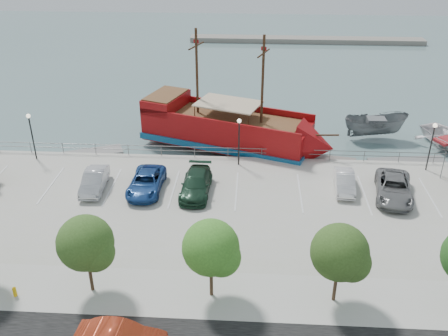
{
  "coord_description": "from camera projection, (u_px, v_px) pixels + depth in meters",
  "views": [
    {
      "loc": [
        1.07,
        -32.03,
        20.03
      ],
      "look_at": [
        -1.0,
        2.0,
        2.0
      ],
      "focal_mm": 40.0,
      "sensor_mm": 36.0,
      "label": 1
    }
  ],
  "objects": [
    {
      "name": "ground",
      "position": [
        235.0,
        215.0,
        38.15
      ],
      "size": [
        160.0,
        160.0,
        0.0
      ],
      "primitive_type": "plane",
      "color": "slate"
    },
    {
      "name": "sidewalk",
      "position": [
        229.0,
        295.0,
        28.85
      ],
      "size": [
        100.0,
        4.0,
        0.05
      ],
      "primitive_type": "cube",
      "color": "#B4B4AB",
      "rests_on": "land_slab"
    },
    {
      "name": "seawall_railing",
      "position": [
        239.0,
        153.0,
        44.32
      ],
      "size": [
        50.0,
        0.06,
        1.0
      ],
      "color": "#606060",
      "rests_on": "land_slab"
    },
    {
      "name": "far_shore",
      "position": [
        306.0,
        40.0,
        85.96
      ],
      "size": [
        40.0,
        3.0,
        0.8
      ],
      "primitive_type": "cube",
      "color": "gray",
      "rests_on": "ground"
    },
    {
      "name": "pirate_ship",
      "position": [
        239.0,
        132.0,
        47.21
      ],
      "size": [
        19.03,
        10.94,
        11.82
      ],
      "rotation": [
        0.0,
        0.0,
        -0.34
      ],
      "color": "maroon",
      "rests_on": "ground"
    },
    {
      "name": "patrol_boat",
      "position": [
        375.0,
        128.0,
        50.01
      ],
      "size": [
        6.55,
        3.0,
        2.46
      ],
      "primitive_type": "imported",
      "rotation": [
        0.0,
        0.0,
        1.67
      ],
      "color": "slate",
      "rests_on": "ground"
    },
    {
      "name": "dock_west",
      "position": [
        86.0,
        155.0,
        46.95
      ],
      "size": [
        7.03,
        4.44,
        0.39
      ],
      "primitive_type": "cube",
      "rotation": [
        0.0,
        0.0,
        0.4
      ],
      "color": "gray",
      "rests_on": "ground"
    },
    {
      "name": "dock_mid",
      "position": [
        314.0,
        161.0,
        45.8
      ],
      "size": [
        7.7,
        3.45,
        0.43
      ],
      "primitive_type": "cube",
      "rotation": [
        0.0,
        0.0,
        -0.18
      ],
      "color": "slate",
      "rests_on": "ground"
    },
    {
      "name": "dock_east",
      "position": [
        408.0,
        163.0,
        45.35
      ],
      "size": [
        7.22,
        2.92,
        0.4
      ],
      "primitive_type": "cube",
      "rotation": [
        0.0,
        0.0,
        0.13
      ],
      "color": "slate",
      "rests_on": "ground"
    },
    {
      "name": "fire_hydrant",
      "position": [
        15.0,
        291.0,
        28.64
      ],
      "size": [
        0.24,
        0.24,
        0.68
      ],
      "rotation": [
        0.0,
        0.0,
        -0.02
      ],
      "color": "#E9B10A",
      "rests_on": "sidewalk"
    },
    {
      "name": "lamp_post_left",
      "position": [
        31.0,
        128.0,
        43.01
      ],
      "size": [
        0.36,
        0.36,
        4.28
      ],
      "color": "black",
      "rests_on": "land_slab"
    },
    {
      "name": "lamp_post_mid",
      "position": [
        239.0,
        134.0,
        42.04
      ],
      "size": [
        0.36,
        0.36,
        4.28
      ],
      "color": "black",
      "rests_on": "land_slab"
    },
    {
      "name": "lamp_post_right",
      "position": [
        432.0,
        138.0,
        41.19
      ],
      "size": [
        0.36,
        0.36,
        4.28
      ],
      "color": "black",
      "rests_on": "land_slab"
    },
    {
      "name": "tree_c",
      "position": [
        88.0,
        245.0,
        27.67
      ],
      "size": [
        3.3,
        3.2,
        5.0
      ],
      "color": "#473321",
      "rests_on": "sidewalk"
    },
    {
      "name": "tree_d",
      "position": [
        213.0,
        250.0,
        27.3
      ],
      "size": [
        3.3,
        3.2,
        5.0
      ],
      "color": "#473321",
      "rests_on": "sidewalk"
    },
    {
      "name": "tree_e",
      "position": [
        342.0,
        255.0,
        26.92
      ],
      "size": [
        3.3,
        3.2,
        5.0
      ],
      "color": "#473321",
      "rests_on": "sidewalk"
    },
    {
      "name": "parked_car_b",
      "position": [
        94.0,
        181.0,
        39.32
      ],
      "size": [
        1.85,
        4.6,
        1.49
      ],
      "primitive_type": "imported",
      "rotation": [
        0.0,
        0.0,
        0.06
      ],
      "color": "#B2B2B7",
      "rests_on": "land_slab"
    },
    {
      "name": "parked_car_c",
      "position": [
        146.0,
        182.0,
        39.14
      ],
      "size": [
        2.53,
        5.34,
        1.47
      ],
      "primitive_type": "imported",
      "rotation": [
        0.0,
        0.0,
        -0.02
      ],
      "color": "navy",
      "rests_on": "land_slab"
    },
    {
      "name": "parked_car_d",
      "position": [
        196.0,
        184.0,
        38.83
      ],
      "size": [
        2.34,
        5.43,
        1.56
      ],
      "primitive_type": "imported",
      "rotation": [
        0.0,
        0.0,
        -0.03
      ],
      "color": "#193825",
      "rests_on": "land_slab"
    },
    {
      "name": "parked_car_f",
      "position": [
        345.0,
        182.0,
        39.29
      ],
      "size": [
        1.76,
        4.27,
        1.38
      ],
      "primitive_type": "imported",
      "rotation": [
        0.0,
        0.0,
        -0.07
      ],
      "color": "silver",
      "rests_on": "land_slab"
    },
    {
      "name": "parked_car_g",
      "position": [
        394.0,
        188.0,
        38.24
      ],
      "size": [
        3.59,
        6.08,
        1.59
      ],
      "primitive_type": "imported",
      "rotation": [
        0.0,
        0.0,
        -0.18
      ],
      "color": "slate",
      "rests_on": "land_slab"
    }
  ]
}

